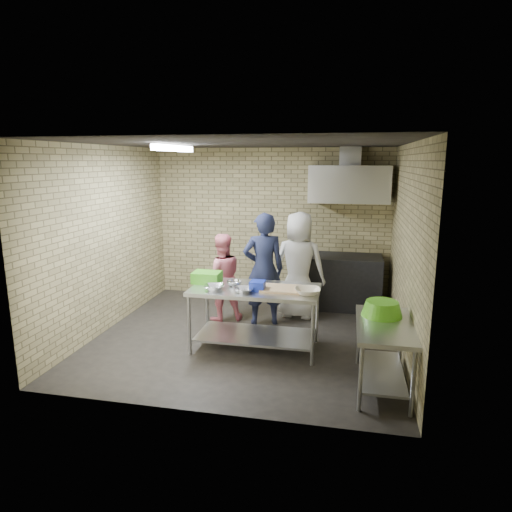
{
  "coord_description": "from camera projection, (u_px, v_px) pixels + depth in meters",
  "views": [
    {
      "loc": [
        1.37,
        -5.86,
        2.48
      ],
      "look_at": [
        0.1,
        0.2,
        1.15
      ],
      "focal_mm": 31.32,
      "sensor_mm": 36.0,
      "label": 1
    }
  ],
  "objects": [
    {
      "name": "mixing_bowl_b",
      "position": [
        234.0,
        283.0,
        5.96
      ],
      "size": [
        0.23,
        0.23,
        0.06
      ],
      "primitive_type": "imported",
      "rotation": [
        0.0,
        0.0,
        0.15
      ],
      "color": "silver",
      "rests_on": "prep_table"
    },
    {
      "name": "ceramic_bowl",
      "position": [
        308.0,
        291.0,
        5.56
      ],
      "size": [
        0.37,
        0.37,
        0.08
      ],
      "primitive_type": "imported",
      "rotation": [
        0.0,
        0.0,
        0.15
      ],
      "color": "beige",
      "rests_on": "prep_table"
    },
    {
      "name": "mixing_bowl_a",
      "position": [
        214.0,
        287.0,
        5.76
      ],
      "size": [
        0.3,
        0.3,
        0.06
      ],
      "primitive_type": "imported",
      "rotation": [
        0.0,
        0.0,
        0.15
      ],
      "color": "silver",
      "rests_on": "prep_table"
    },
    {
      "name": "cutting_board",
      "position": [
        281.0,
        289.0,
        5.76
      ],
      "size": [
        0.51,
        0.39,
        0.03
      ],
      "primitive_type": "cube",
      "color": "#D8B17C",
      "rests_on": "prep_table"
    },
    {
      "name": "floor",
      "position": [
        246.0,
        337.0,
        6.4
      ],
      "size": [
        4.2,
        4.2,
        0.0
      ],
      "primitive_type": "plane",
      "color": "black",
      "rests_on": "ground"
    },
    {
      "name": "bottle_green",
      "position": [
        377.0,
        189.0,
        7.43
      ],
      "size": [
        0.06,
        0.06,
        0.15
      ],
      "primitive_type": "cylinder",
      "color": "green",
      "rests_on": "wall_shelf"
    },
    {
      "name": "prep_table",
      "position": [
        255.0,
        318.0,
        5.94
      ],
      "size": [
        1.68,
        0.84,
        0.84
      ],
      "primitive_type": "cube",
      "color": "silver",
      "rests_on": "floor"
    },
    {
      "name": "blue_tub",
      "position": [
        257.0,
        286.0,
        5.74
      ],
      "size": [
        0.19,
        0.19,
        0.12
      ],
      "primitive_type": "cube",
      "color": "#172CB2",
      "rests_on": "prep_table"
    },
    {
      "name": "fluorescent_fixture",
      "position": [
        174.0,
        148.0,
        6.05
      ],
      "size": [
        0.1,
        1.25,
        0.08
      ],
      "primitive_type": "cube",
      "color": "white",
      "rests_on": "ceiling"
    },
    {
      "name": "hood_duct",
      "position": [
        350.0,
        156.0,
        7.37
      ],
      "size": [
        0.35,
        0.3,
        0.3
      ],
      "primitive_type": "cube",
      "color": "#A5A8AD",
      "rests_on": "back_wall"
    },
    {
      "name": "ceiling",
      "position": [
        245.0,
        143.0,
        5.83
      ],
      "size": [
        4.2,
        4.2,
        0.0
      ],
      "primitive_type": "plane",
      "rotation": [
        3.14,
        0.0,
        0.0
      ],
      "color": "black",
      "rests_on": "ground"
    },
    {
      "name": "woman_white",
      "position": [
        299.0,
        265.0,
        7.07
      ],
      "size": [
        0.9,
        0.66,
        1.7
      ],
      "primitive_type": "imported",
      "rotation": [
        0.0,
        0.0,
        3.0
      ],
      "color": "silver",
      "rests_on": "floor"
    },
    {
      "name": "green_basin",
      "position": [
        382.0,
        308.0,
        5.06
      ],
      "size": [
        0.46,
        0.46,
        0.17
      ],
      "primitive_type": null,
      "color": "#59C626",
      "rests_on": "side_counter"
    },
    {
      "name": "wall_shelf",
      "position": [
        367.0,
        194.0,
        7.48
      ],
      "size": [
        0.8,
        0.2,
        0.04
      ],
      "primitive_type": "cube",
      "color": "#3F2B19",
      "rests_on": "back_wall"
    },
    {
      "name": "woman_pink",
      "position": [
        221.0,
        277.0,
        6.97
      ],
      "size": [
        0.83,
        0.76,
        1.38
      ],
      "primitive_type": "imported",
      "rotation": [
        0.0,
        0.0,
        3.59
      ],
      "color": "pink",
      "rests_on": "floor"
    },
    {
      "name": "side_counter",
      "position": [
        383.0,
        356.0,
        4.91
      ],
      "size": [
        0.6,
        1.2,
        0.75
      ],
      "primitive_type": "cube",
      "color": "silver",
      "rests_on": "floor"
    },
    {
      "name": "back_wall",
      "position": [
        271.0,
        224.0,
        8.03
      ],
      "size": [
        4.2,
        0.06,
        2.7
      ],
      "primitive_type": "cube",
      "color": "tan",
      "rests_on": "ground"
    },
    {
      "name": "mixing_bowl_c",
      "position": [
        244.0,
        290.0,
        5.66
      ],
      "size": [
        0.28,
        0.28,
        0.06
      ],
      "primitive_type": "imported",
      "rotation": [
        0.0,
        0.0,
        0.15
      ],
      "color": "silver",
      "rests_on": "prep_table"
    },
    {
      "name": "right_wall",
      "position": [
        406.0,
        251.0,
        5.7
      ],
      "size": [
        0.06,
        4.0,
        2.7
      ],
      "primitive_type": "cube",
      "color": "tan",
      "rests_on": "ground"
    },
    {
      "name": "front_wall",
      "position": [
        198.0,
        283.0,
        4.2
      ],
      "size": [
        4.2,
        0.06,
        2.7
      ],
      "primitive_type": "cube",
      "color": "tan",
      "rests_on": "ground"
    },
    {
      "name": "green_crate",
      "position": [
        207.0,
        277.0,
        6.09
      ],
      "size": [
        0.37,
        0.28,
        0.15
      ],
      "primitive_type": "cube",
      "color": "green",
      "rests_on": "prep_table"
    },
    {
      "name": "bottle_red",
      "position": [
        352.0,
        188.0,
        7.5
      ],
      "size": [
        0.07,
        0.07,
        0.18
      ],
      "primitive_type": "cylinder",
      "color": "#B22619",
      "rests_on": "wall_shelf"
    },
    {
      "name": "man_navy",
      "position": [
        264.0,
        269.0,
        6.77
      ],
      "size": [
        0.72,
        0.58,
        1.73
      ],
      "primitive_type": "imported",
      "rotation": [
        0.0,
        0.0,
        3.44
      ],
      "color": "black",
      "rests_on": "floor"
    },
    {
      "name": "range_hood",
      "position": [
        349.0,
        184.0,
        7.32
      ],
      "size": [
        1.3,
        0.6,
        0.6
      ],
      "primitive_type": "cube",
      "color": "silver",
      "rests_on": "back_wall"
    },
    {
      "name": "left_wall",
      "position": [
        106.0,
        239.0,
        6.54
      ],
      "size": [
        0.06,
        4.0,
        2.7
      ],
      "primitive_type": "cube",
      "color": "tan",
      "rests_on": "ground"
    },
    {
      "name": "stove",
      "position": [
        345.0,
        282.0,
        7.62
      ],
      "size": [
        1.2,
        0.7,
        0.9
      ],
      "primitive_type": "cube",
      "color": "black",
      "rests_on": "floor"
    }
  ]
}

